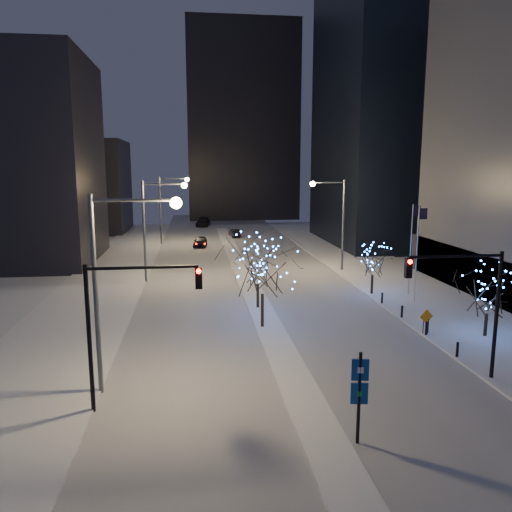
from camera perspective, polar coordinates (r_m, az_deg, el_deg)
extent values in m
plane|color=silver|center=(25.60, 5.45, -15.99)|extent=(160.00, 160.00, 0.00)
cube|color=#AAAFB9|center=(58.74, -1.99, -0.98)|extent=(20.00, 130.00, 0.02)
cube|color=silver|center=(53.85, -1.50, -1.92)|extent=(2.00, 80.00, 0.15)
cube|color=silver|center=(48.29, 17.79, -3.80)|extent=(10.00, 90.00, 0.15)
cube|color=silver|center=(44.74, -18.37, -4.91)|extent=(8.00, 90.00, 0.15)
cube|color=black|center=(94.80, -20.04, 7.48)|extent=(18.00, 16.00, 16.00)
cube|color=black|center=(115.39, -1.65, 14.88)|extent=(24.00, 14.00, 42.00)
cylinder|color=#595E66|center=(25.66, -17.83, -4.48)|extent=(0.24, 0.24, 10.00)
cylinder|color=#595E66|center=(24.64, -13.82, 6.22)|extent=(4.00, 0.16, 0.16)
sphere|color=#F4B97A|center=(24.50, -9.13, 6.01)|extent=(0.56, 0.56, 0.56)
cylinder|color=#595E66|center=(50.05, -12.66, 2.65)|extent=(0.24, 0.24, 10.00)
cylinder|color=#595E66|center=(49.53, -10.54, 8.11)|extent=(4.00, 0.16, 0.16)
sphere|color=#F4B97A|center=(49.46, -8.20, 7.99)|extent=(0.56, 0.56, 0.56)
cylinder|color=#595E66|center=(74.84, -10.89, 5.08)|extent=(0.24, 0.24, 10.00)
cylinder|color=#595E66|center=(74.50, -9.45, 8.72)|extent=(4.00, 0.16, 0.16)
sphere|color=#F4B97A|center=(74.45, -7.90, 8.65)|extent=(0.56, 0.56, 0.56)
cylinder|color=#595E66|center=(55.22, 9.93, 3.41)|extent=(0.24, 0.24, 10.00)
cylinder|color=#595E66|center=(54.40, 8.30, 8.32)|extent=(3.50, 0.16, 0.16)
sphere|color=#F4B97A|center=(53.97, 6.48, 8.19)|extent=(0.56, 0.56, 0.56)
cylinder|color=black|center=(24.20, -18.50, -9.09)|extent=(0.20, 0.20, 7.00)
cylinder|color=black|center=(22.98, -12.84, -1.30)|extent=(5.00, 0.14, 0.14)
cube|color=black|center=(22.97, -6.56, -2.52)|extent=(0.32, 0.28, 1.00)
sphere|color=#FF0C05|center=(22.72, -6.57, -1.75)|extent=(0.22, 0.22, 0.22)
cylinder|color=black|center=(29.23, 25.77, -6.30)|extent=(0.20, 0.20, 7.00)
cylinder|color=black|center=(27.24, 21.88, -0.02)|extent=(5.00, 0.14, 0.14)
cube|color=black|center=(26.22, 17.01, -1.33)|extent=(0.32, 0.28, 1.00)
sphere|color=#FF0C05|center=(26.00, 17.21, -0.65)|extent=(0.22, 0.22, 0.22)
cylinder|color=silver|center=(43.09, 17.89, 0.10)|extent=(0.10, 0.10, 8.00)
cube|color=black|center=(42.82, 18.56, 4.60)|extent=(0.70, 0.03, 0.90)
cylinder|color=silver|center=(45.58, 17.26, 0.65)|extent=(0.10, 0.10, 8.00)
cube|color=black|center=(45.33, 17.88, 4.91)|extent=(0.70, 0.03, 0.90)
cylinder|color=black|center=(32.37, 22.03, -9.88)|extent=(0.16, 0.16, 0.90)
cylinder|color=black|center=(35.71, 18.90, -7.82)|extent=(0.16, 0.16, 0.90)
cylinder|color=black|center=(39.17, 16.34, -6.11)|extent=(0.16, 0.16, 0.90)
cylinder|color=black|center=(42.73, 14.22, -4.67)|extent=(0.16, 0.16, 0.90)
imported|color=black|center=(72.53, -6.40, 1.66)|extent=(2.27, 4.59, 1.50)
imported|color=black|center=(82.54, -2.48, 2.65)|extent=(1.77, 4.02, 1.28)
imported|color=black|center=(97.85, -6.06, 3.87)|extent=(3.18, 5.98, 1.65)
cylinder|color=black|center=(35.33, 0.73, -6.22)|extent=(0.22, 0.22, 2.36)
cylinder|color=black|center=(40.16, 0.20, -4.55)|extent=(0.22, 0.22, 1.91)
cylinder|color=black|center=(36.90, 24.77, -7.15)|extent=(0.22, 0.22, 1.51)
cylinder|color=black|center=(45.69, 13.11, -3.17)|extent=(0.22, 0.22, 1.68)
cylinder|color=black|center=(21.48, 11.70, -15.67)|extent=(0.14, 0.14, 3.95)
cube|color=#0D4492|center=(20.98, 11.82, -12.61)|extent=(0.70, 0.20, 0.90)
cube|color=#0D4492|center=(21.38, 11.72, -15.12)|extent=(0.70, 0.20, 0.90)
cylinder|color=black|center=(35.92, 18.57, -7.62)|extent=(0.05, 0.05, 0.99)
cylinder|color=black|center=(36.08, 19.09, -7.58)|extent=(0.05, 0.05, 0.99)
cube|color=orange|center=(35.81, 18.89, -6.57)|extent=(1.01, 0.19, 1.02)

